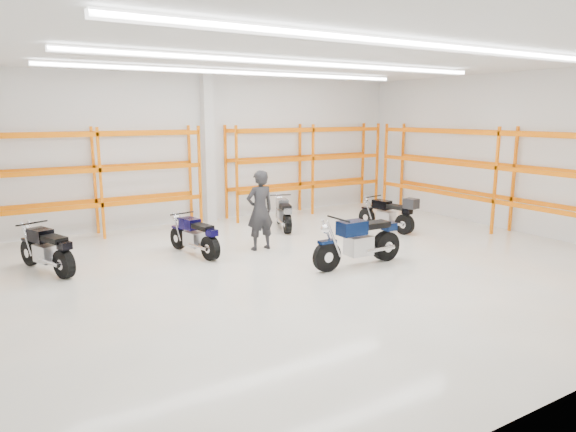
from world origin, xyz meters
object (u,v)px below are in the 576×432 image
motorcycle_back_d (390,214)px  standing_man (260,210)px  motorcycle_back_b (195,237)px  structural_column (208,150)px  motorcycle_main (362,242)px  motorcycle_back_c (283,214)px  motorcycle_back_a (47,251)px

motorcycle_back_d → standing_man: 4.19m
motorcycle_back_b → structural_column: structural_column is taller
motorcycle_main → motorcycle_back_c: motorcycle_main is taller
motorcycle_main → standing_man: standing_man is taller
motorcycle_back_c → motorcycle_back_d: 3.09m
motorcycle_back_a → structural_column: 6.27m
motorcycle_back_a → standing_man: size_ratio=1.00×
motorcycle_back_c → motorcycle_back_d: motorcycle_back_d is taller
motorcycle_back_d → structural_column: size_ratio=0.45×
motorcycle_main → motorcycle_back_a: 6.78m
motorcycle_back_d → standing_man: standing_man is taller
motorcycle_back_c → structural_column: (-1.39, 2.21, 1.81)m
motorcycle_main → motorcycle_back_d: motorcycle_main is taller
motorcycle_main → motorcycle_back_a: size_ratio=1.17×
motorcycle_back_a → structural_column: (5.07, 3.24, 1.77)m
structural_column → motorcycle_back_d: bearing=-46.4°
motorcycle_main → motorcycle_back_d: (2.88, 2.22, -0.04)m
motorcycle_main → motorcycle_back_c: bearing=84.4°
motorcycle_main → standing_man: size_ratio=1.17×
motorcycle_back_d → standing_man: size_ratio=1.02×
structural_column → motorcycle_back_b: bearing=-117.7°
standing_man → motorcycle_back_c: bearing=-136.1°
motorcycle_back_b → standing_man: standing_man is taller
standing_man → motorcycle_back_b: bearing=-12.7°
motorcycle_back_b → motorcycle_main: bearing=-43.4°
motorcycle_back_c → motorcycle_back_b: bearing=-157.2°
motorcycle_back_b → motorcycle_back_c: 3.54m
motorcycle_back_c → motorcycle_main: bearing=-95.6°
motorcycle_main → motorcycle_back_d: bearing=37.7°
motorcycle_back_a → motorcycle_back_b: 3.21m
motorcycle_back_b → standing_man: 1.70m
motorcycle_back_a → motorcycle_back_c: motorcycle_back_a is taller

